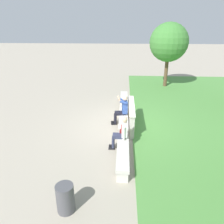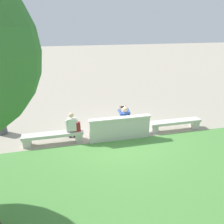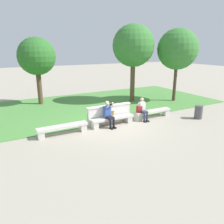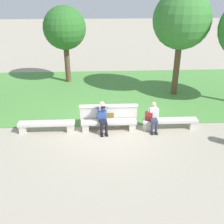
{
  "view_description": "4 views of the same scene",
  "coord_description": "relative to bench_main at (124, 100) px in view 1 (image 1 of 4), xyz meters",
  "views": [
    {
      "loc": [
        8.83,
        -0.01,
        4.32
      ],
      "look_at": [
        0.57,
        -0.48,
        0.9
      ],
      "focal_mm": 35.0,
      "sensor_mm": 36.0,
      "label": 1
    },
    {
      "loc": [
        2.1,
        7.91,
        4.46
      ],
      "look_at": [
        0.16,
        -0.39,
        0.96
      ],
      "focal_mm": 35.0,
      "sensor_mm": 36.0,
      "label": 2
    },
    {
      "loc": [
        -5.19,
        -9.38,
        3.89
      ],
      "look_at": [
        -0.26,
        -0.43,
        0.87
      ],
      "focal_mm": 35.0,
      "sensor_mm": 36.0,
      "label": 3
    },
    {
      "loc": [
        -0.37,
        -9.78,
        5.67
      ],
      "look_at": [
        0.11,
        -0.43,
        1.07
      ],
      "focal_mm": 42.0,
      "sensor_mm": 36.0,
      "label": 4
    }
  ],
  "objects": [
    {
      "name": "bench_main",
      "position": [
        0.0,
        0.0,
        0.0
      ],
      "size": [
        2.35,
        0.4,
        0.45
      ],
      "color": "beige",
      "rests_on": "ground"
    },
    {
      "name": "backpack",
      "position": [
        4.32,
        -0.0,
        0.32
      ],
      "size": [
        0.28,
        0.24,
        0.43
      ],
      "color": "maroon",
      "rests_on": "bench_mid"
    },
    {
      "name": "person_photographer",
      "position": [
        2.36,
        -0.08,
        0.43
      ],
      "size": [
        0.51,
        0.76,
        1.32
      ],
      "color": "black",
      "rests_on": "ground"
    },
    {
      "name": "ground_plane",
      "position": [
        2.63,
        0.0,
        -0.31
      ],
      "size": [
        80.0,
        80.0,
        0.0
      ],
      "primitive_type": "plane",
      "color": "#A89E8C"
    },
    {
      "name": "person_distant",
      "position": [
        4.5,
        -0.07,
        0.36
      ],
      "size": [
        0.48,
        0.67,
        1.26
      ],
      "color": "black",
      "rests_on": "ground"
    },
    {
      "name": "bench_near",
      "position": [
        2.63,
        0.0,
        0.0
      ],
      "size": [
        2.35,
        0.4,
        0.45
      ],
      "color": "beige",
      "rests_on": "ground"
    },
    {
      "name": "grass_strip",
      "position": [
        2.63,
        4.38,
        -0.29
      ],
      "size": [
        19.61,
        8.0,
        0.03
      ],
      "primitive_type": "cube",
      "color": "#518E42",
      "rests_on": "ground"
    },
    {
      "name": "bench_mid",
      "position": [
        5.26,
        0.0,
        0.0
      ],
      "size": [
        2.35,
        0.4,
        0.45
      ],
      "color": "beige",
      "rests_on": "ground"
    },
    {
      "name": "trash_bin",
      "position": [
        7.46,
        -1.37,
        0.07
      ],
      "size": [
        0.44,
        0.44,
        0.75
      ],
      "primitive_type": "cylinder",
      "color": "#4C4C51",
      "rests_on": "ground"
    },
    {
      "name": "backrest_wall_with_plaque",
      "position": [
        2.63,
        0.34,
        0.21
      ],
      "size": [
        2.51,
        0.24,
        1.01
      ],
      "color": "beige",
      "rests_on": "ground"
    },
    {
      "name": "tree_left_background",
      "position": [
        -4.05,
        2.93,
        2.73
      ],
      "size": [
        2.59,
        2.59,
        4.35
      ],
      "color": "brown",
      "rests_on": "ground"
    }
  ]
}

